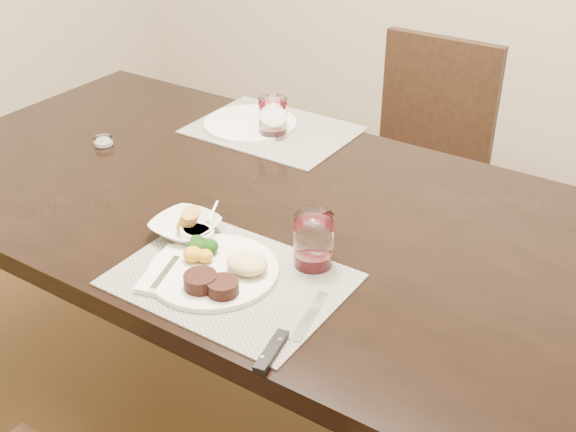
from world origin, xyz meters
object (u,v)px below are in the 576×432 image
Objects in this scene: wine_glass_near at (313,243)px; cracker_bowl at (186,227)px; steak_knife at (281,342)px; far_plate at (250,124)px; chair_far at (421,155)px; dinner_plate at (217,270)px.

cracker_bowl is at bearing -168.98° from wine_glass_near.
wine_glass_near is at bearing 98.28° from steak_knife.
wine_glass_near is 0.42× the size of far_plate.
chair_far reaches higher than dinner_plate.
dinner_plate is at bearing -58.96° from far_plate.
wine_glass_near is (-0.09, 0.25, 0.05)m from steak_knife.
steak_knife is 0.27m from wine_glass_near.
wine_glass_near is (0.30, 0.06, 0.03)m from cracker_bowl.
dinner_plate is at bearing -29.18° from cracker_bowl.
chair_far is 1.19m from cracker_bowl.
far_plate is (-0.31, -0.58, 0.26)m from chair_far.
wine_glass_near is at bearing 11.02° from cracker_bowl.
dinner_plate is at bearing 144.35° from steak_knife.
cracker_bowl is at bearing -67.36° from far_plate.
wine_glass_near is (0.22, -1.10, 0.30)m from chair_far.
chair_far reaches higher than cracker_bowl.
far_plate is (-0.63, 0.77, 0.00)m from steak_knife.
far_plate is at bearing 112.64° from cracker_bowl.
steak_knife is 0.43m from cracker_bowl.
chair_far reaches higher than far_plate.
cracker_bowl reaches higher than steak_knife.
dinner_plate is 0.18m from cracker_bowl.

